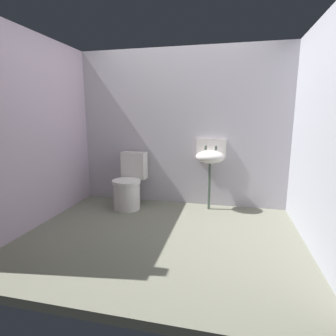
% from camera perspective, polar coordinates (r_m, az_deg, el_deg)
% --- Properties ---
extents(ground_plane, '(3.43, 2.63, 0.08)m').
position_cam_1_polar(ground_plane, '(3.15, -1.17, -14.30)').
color(ground_plane, slate).
extents(wall_back, '(3.43, 0.10, 2.25)m').
position_cam_1_polar(wall_back, '(3.99, 2.88, 8.42)').
color(wall_back, '#B6B0BA').
rests_on(wall_back, ground).
extents(wall_left, '(0.10, 2.43, 2.25)m').
position_cam_1_polar(wall_left, '(3.65, -25.57, 7.11)').
color(wall_left, '#BEA9BE').
rests_on(wall_left, ground).
extents(wall_right, '(0.10, 2.43, 2.25)m').
position_cam_1_polar(wall_right, '(2.99, 29.89, 6.07)').
color(wall_right, '#B2B4BF').
rests_on(wall_right, ground).
extents(toilet_near_wall, '(0.42, 0.61, 0.78)m').
position_cam_1_polar(toilet_near_wall, '(3.92, -8.28, -3.67)').
color(toilet_near_wall, white).
rests_on(toilet_near_wall, ground).
extents(sink, '(0.42, 0.35, 0.99)m').
position_cam_1_polar(sink, '(3.76, 8.98, 2.45)').
color(sink, '#455548').
rests_on(sink, ground).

